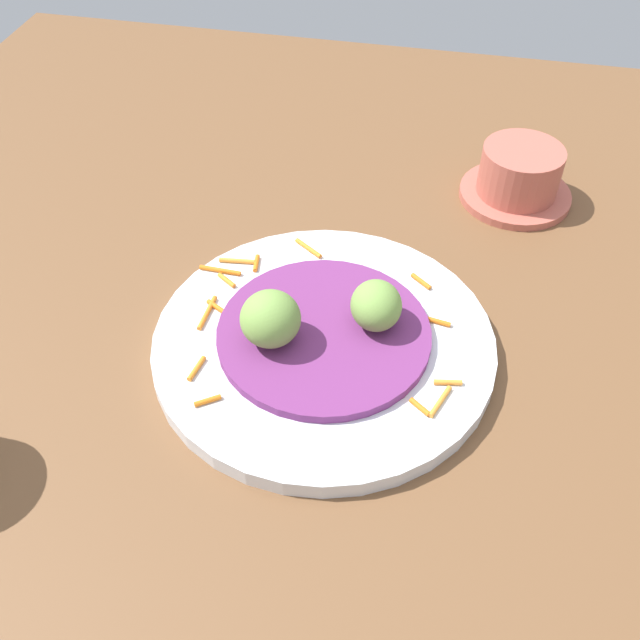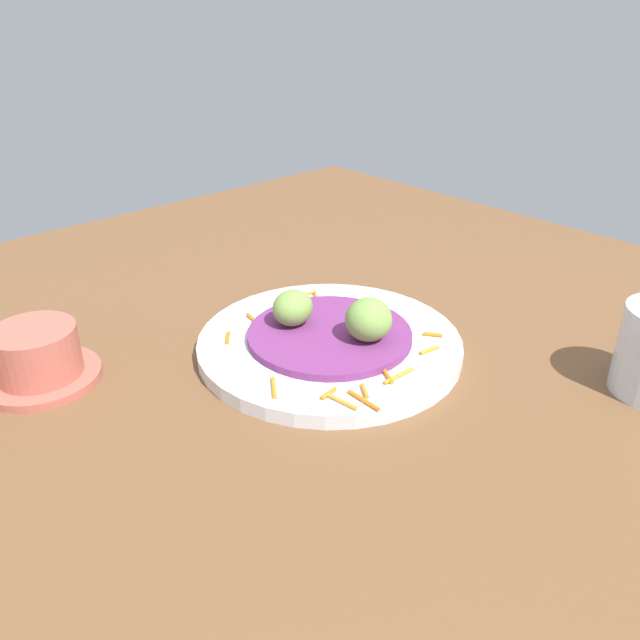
{
  "view_description": "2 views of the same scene",
  "coord_description": "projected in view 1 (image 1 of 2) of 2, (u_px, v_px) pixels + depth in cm",
  "views": [
    {
      "loc": [
        -38.89,
        -6.61,
        45.27
      ],
      "look_at": [
        -0.4,
        1.53,
        5.23
      ],
      "focal_mm": 40.67,
      "sensor_mm": 36.0,
      "label": 1
    },
    {
      "loc": [
        39.04,
        42.75,
        35.37
      ],
      "look_at": [
        0.84,
        1.22,
        6.06
      ],
      "focal_mm": 35.84,
      "sensor_mm": 36.0,
      "label": 2
    }
  ],
  "objects": [
    {
      "name": "terracotta_bowl",
      "position": [
        519.0,
        177.0,
        0.71
      ],
      "size": [
        11.0,
        11.0,
        5.54
      ],
      "color": "#B75B4C",
      "rests_on": "table_surface"
    },
    {
      "name": "main_plate",
      "position": [
        324.0,
        344.0,
        0.58
      ],
      "size": [
        27.14,
        27.14,
        1.48
      ],
      "primitive_type": "cylinder",
      "color": "silver",
      "rests_on": "table_surface"
    },
    {
      "name": "guac_scoop_left",
      "position": [
        376.0,
        305.0,
        0.56
      ],
      "size": [
        5.15,
        4.8,
        3.73
      ],
      "primitive_type": "ellipsoid",
      "rotation": [
        0.0,
        0.0,
        4.91
      ],
      "color": "#759E47",
      "rests_on": "cabbage_bed"
    },
    {
      "name": "guac_scoop_center",
      "position": [
        270.0,
        319.0,
        0.54
      ],
      "size": [
        5.88,
        5.86,
        4.36
      ],
      "primitive_type": "ellipsoid",
      "rotation": [
        0.0,
        0.0,
        4.39
      ],
      "color": "#759E47",
      "rests_on": "cabbage_bed"
    },
    {
      "name": "carrot_garnish",
      "position": [
        295.0,
        313.0,
        0.59
      ],
      "size": [
        20.12,
        23.26,
        0.4
      ],
      "color": "orange",
      "rests_on": "main_plate"
    },
    {
      "name": "cabbage_bed",
      "position": [
        324.0,
        334.0,
        0.57
      ],
      "size": [
        16.89,
        16.89,
        0.8
      ],
      "primitive_type": "cylinder",
      "color": "#702D6B",
      "rests_on": "main_plate"
    },
    {
      "name": "table_surface",
      "position": [
        339.0,
        356.0,
        0.59
      ],
      "size": [
        110.0,
        110.0,
        2.0
      ],
      "primitive_type": "cube",
      "color": "brown",
      "rests_on": "ground"
    }
  ]
}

